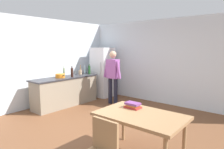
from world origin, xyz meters
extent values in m
plane|color=brown|center=(0.00, 0.00, 0.00)|extent=(14.00, 14.00, 0.00)
cube|color=silver|center=(0.00, 3.00, 1.35)|extent=(6.40, 0.12, 2.70)
cube|color=silver|center=(-2.60, 0.20, 1.35)|extent=(0.12, 5.60, 2.70)
cube|color=gray|center=(-2.00, 0.80, 0.43)|extent=(0.60, 2.12, 0.86)
cube|color=#2D2D33|center=(-2.00, 0.80, 0.88)|extent=(0.64, 2.20, 0.04)
cube|color=white|center=(-1.90, 2.40, 0.90)|extent=(0.70, 0.64, 1.80)
cylinder|color=#B2B2B7|center=(-1.68, 2.06, 1.10)|extent=(0.02, 0.02, 0.40)
cylinder|color=#1E1E2D|center=(-1.06, 1.85, 0.42)|extent=(0.13, 0.13, 0.84)
cylinder|color=#1E1E2D|center=(-0.84, 1.85, 0.42)|extent=(0.13, 0.13, 0.84)
cube|color=#99519E|center=(-0.95, 1.85, 1.14)|extent=(0.38, 0.22, 0.60)
sphere|color=tan|center=(-0.95, 1.85, 1.59)|extent=(0.22, 0.22, 0.22)
cylinder|color=#99519E|center=(-1.20, 1.81, 1.12)|extent=(0.20, 0.09, 0.55)
cylinder|color=#99519E|center=(-0.70, 1.81, 1.12)|extent=(0.20, 0.09, 0.55)
cube|color=#9E754C|center=(1.40, -0.30, 0.72)|extent=(1.40, 0.90, 0.05)
cylinder|color=#9E754C|center=(0.80, -0.65, 0.35)|extent=(0.06, 0.06, 0.70)
cylinder|color=#9E754C|center=(0.80, 0.05, 0.35)|extent=(0.06, 0.06, 0.70)
cylinder|color=#9E754C|center=(2.00, 0.05, 0.35)|extent=(0.06, 0.06, 0.70)
cube|color=#9E754C|center=(1.40, -1.16, 0.70)|extent=(0.42, 0.04, 0.42)
cylinder|color=orange|center=(-2.00, 0.60, 0.96)|extent=(0.28, 0.28, 0.12)
cube|color=black|center=(-2.17, 0.60, 0.98)|extent=(0.06, 0.03, 0.02)
cube|color=black|center=(-1.83, 0.60, 0.98)|extent=(0.06, 0.03, 0.02)
cylinder|color=tan|center=(-2.09, 1.49, 0.97)|extent=(0.11, 0.11, 0.14)
cylinder|color=olive|center=(-2.07, 1.49, 1.11)|extent=(0.02, 0.05, 0.22)
cylinder|color=olive|center=(-2.07, 1.48, 1.11)|extent=(0.02, 0.04, 0.22)
cylinder|color=black|center=(-1.81, 0.91, 1.04)|extent=(0.08, 0.08, 0.28)
cylinder|color=black|center=(-1.81, 0.91, 1.21)|extent=(0.03, 0.03, 0.06)
cylinder|color=silver|center=(-2.20, 1.80, 1.02)|extent=(0.07, 0.07, 0.24)
cylinder|color=silver|center=(-2.20, 1.80, 1.17)|extent=(0.03, 0.03, 0.06)
cylinder|color=gray|center=(-2.15, 0.87, 1.03)|extent=(0.06, 0.06, 0.26)
cylinder|color=gray|center=(-2.15, 0.87, 1.19)|extent=(0.02, 0.02, 0.06)
cylinder|color=#1E5123|center=(-1.93, 1.76, 1.04)|extent=(0.08, 0.08, 0.28)
cylinder|color=#1E5123|center=(-1.93, 1.76, 1.21)|extent=(0.03, 0.03, 0.06)
cube|color=#B22D28|center=(1.12, -0.11, 0.76)|extent=(0.28, 0.19, 0.03)
cube|color=orange|center=(1.12, -0.10, 0.79)|extent=(0.21, 0.16, 0.03)
cube|color=#753D7F|center=(1.12, -0.10, 0.83)|extent=(0.26, 0.17, 0.04)
camera|label=1|loc=(3.02, -2.97, 1.83)|focal=31.87mm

